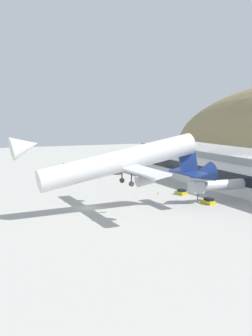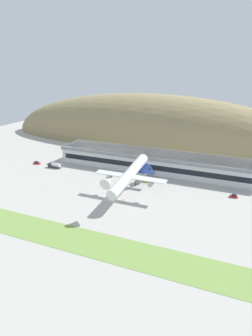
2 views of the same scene
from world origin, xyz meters
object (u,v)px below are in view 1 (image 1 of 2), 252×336
Objects in this scene: service_car_2 at (208,201)px; service_car_3 at (181,192)px; service_car_1 at (105,166)px; traffic_cone_0 at (158,193)px; jetway_0 at (214,186)px; cargo_airplane at (123,162)px; fuel_truck at (115,169)px.

service_car_2 is 1.08× the size of service_car_3.
traffic_cone_0 is (58.15, -6.48, -0.41)m from service_car_1.
service_car_2 is at bearing -55.42° from jetway_0.
service_car_1 is at bearing 179.07° from service_car_2.
service_car_2 is (2.12, -3.08, -3.36)m from jetway_0.
jetway_0 is 0.32× the size of cargo_airplane.
service_car_3 is at bearing 0.99° from fuel_truck.
service_car_3 is 0.45× the size of fuel_truck.
cargo_airplane reaches higher than traffic_cone_0.
service_car_1 is 58.51m from traffic_cone_0.
service_car_2 is 7.15× the size of traffic_cone_0.
cargo_airplane is at bearing -45.54° from traffic_cone_0.
service_car_2 reaches higher than traffic_cone_0.
traffic_cone_0 is at bearing -118.84° from service_car_3.
service_car_2 is at bearing 90.51° from cargo_airplane.
cargo_airplane is at bearing -17.49° from service_car_1.
jetway_0 is at bearing 1.47° from service_car_1.
jetway_0 is 26.25× the size of traffic_cone_0.
fuel_truck is at bearing -179.01° from service_car_3.
cargo_airplane is 24.75m from service_car_2.
cargo_airplane is 28.50m from service_car_3.
service_car_1 is at bearing -178.53° from jetway_0.
service_car_1 reaches higher than service_car_2.
jetway_0 is at bearing 95.21° from cargo_airplane.
cargo_airplane is 10.45× the size of service_car_1.
fuel_truck reaches higher than service_car_3.
jetway_0 is at bearing 3.65° from fuel_truck.
service_car_2 is 0.49× the size of fuel_truck.
service_car_2 is 17.43m from traffic_cone_0.
cargo_airplane reaches higher than service_car_1.
jetway_0 is 1.79× the size of fuel_truck.
service_car_3 is (-11.47, -2.88, -3.37)m from jetway_0.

